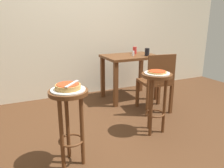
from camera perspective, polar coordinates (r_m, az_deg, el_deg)
name	(u,v)px	position (r m, az deg, el deg)	size (l,w,h in m)	color
ground_plane	(120,133)	(2.68, 2.10, -12.56)	(6.00, 6.00, 0.00)	#4C2D19
back_wall	(75,6)	(3.89, -9.43, 19.14)	(6.00, 0.10, 3.00)	beige
stool_foreground	(69,112)	(1.98, -10.91, -7.19)	(0.34, 0.34, 0.72)	#5B3319
serving_plate_foreground	(68,90)	(1.91, -11.24, -1.44)	(0.30, 0.30, 0.01)	white
pizza_foreground	(68,86)	(1.90, -11.29, -0.63)	(0.22, 0.22, 0.05)	tan
stool_middle	(156,91)	(2.56, 11.26, -1.78)	(0.34, 0.34, 0.72)	#5B3319
serving_plate_middle	(157,73)	(2.50, 11.52, 2.76)	(0.28, 0.28, 0.01)	white
pizza_middle	(157,72)	(2.50, 11.54, 3.12)	(0.21, 0.21, 0.02)	#B78442
dining_table	(130,64)	(3.66, 4.63, 5.25)	(0.86, 0.61, 0.73)	#5B3319
cup_near_edge	(147,52)	(3.61, 9.03, 8.16)	(0.07, 0.07, 0.12)	black
cup_far_edge	(135,50)	(3.82, 5.86, 8.65)	(0.07, 0.07, 0.11)	red
condiment_shaker	(133,53)	(3.59, 5.44, 7.89)	(0.04, 0.04, 0.08)	white
wooden_chair	(157,81)	(3.17, 11.47, 0.87)	(0.45, 0.45, 0.85)	#5B3319
pizza_server_knife	(72,84)	(1.88, -10.30, 0.09)	(0.22, 0.02, 0.01)	silver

